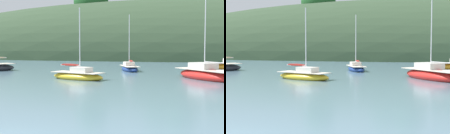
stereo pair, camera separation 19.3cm
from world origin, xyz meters
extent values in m
ellipsoid|color=#2D422B|center=(0.00, 71.27, 0.00)|extent=(150.00, 36.00, 28.25)
ellipsoid|color=#235628|center=(-16.57, 70.88, 14.10)|extent=(8.77, 7.97, 7.97)
ellipsoid|color=#235628|center=(0.10, 72.06, 13.95)|extent=(7.14, 6.49, 6.49)
ellipsoid|color=navy|center=(-0.18, 31.07, 0.23)|extent=(3.58, 5.52, 0.84)
cube|color=beige|center=(-0.18, 31.07, 0.61)|extent=(3.29, 5.08, 0.06)
cube|color=silver|center=(-0.33, 31.46, 0.85)|extent=(1.69, 1.98, 0.49)
cylinder|color=silver|center=(-0.27, 31.31, 3.80)|extent=(0.09, 0.09, 6.39)
cylinder|color=silver|center=(0.13, 30.29, 1.22)|extent=(0.87, 2.07, 0.07)
ellipsoid|color=maroon|center=(0.13, 30.29, 1.27)|extent=(0.96, 2.04, 0.20)
ellipsoid|color=red|center=(8.56, 22.62, 0.34)|extent=(6.59, 7.75, 1.23)
cube|color=beige|center=(8.56, 22.62, 0.89)|extent=(6.06, 7.13, 0.06)
cube|color=beige|center=(8.20, 23.12, 1.20)|extent=(2.81, 2.98, 0.63)
cylinder|color=silver|center=(8.34, 22.94, 5.01)|extent=(0.09, 0.09, 8.25)
cylinder|color=silver|center=(9.27, 21.63, 1.64)|extent=(1.93, 2.66, 0.07)
ellipsoid|color=gold|center=(-3.29, 19.96, 0.25)|extent=(5.93, 3.75, 0.90)
cube|color=beige|center=(-3.29, 19.96, 0.65)|extent=(5.45, 3.45, 0.06)
cube|color=silver|center=(-2.87, 19.80, 0.91)|extent=(2.12, 1.79, 0.51)
cylinder|color=silver|center=(-3.03, 19.86, 3.65)|extent=(0.09, 0.09, 6.00)
cylinder|color=silver|center=(-4.13, 20.27, 1.29)|extent=(2.23, 0.89, 0.07)
ellipsoid|color=maroon|center=(-4.13, 20.27, 1.34)|extent=(2.19, 0.98, 0.20)
camera|label=1|loc=(6.39, -9.16, 3.18)|focal=52.54mm
camera|label=2|loc=(6.58, -9.12, 3.18)|focal=52.54mm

